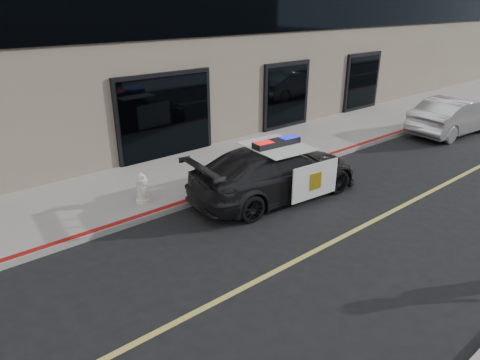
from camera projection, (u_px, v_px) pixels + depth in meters
ground at (359, 228)px, 10.00m from camera, size 120.00×120.00×0.00m
sidewalk_n at (223, 164)px, 13.71m from camera, size 60.00×3.50×0.15m
police_car at (276, 171)px, 11.41m from camera, size 2.83×5.22×1.60m
silver_sedan at (455, 116)px, 16.89m from camera, size 2.09×4.59×1.45m
fire_hydrant at (142, 188)px, 10.84m from camera, size 0.36×0.50×0.79m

